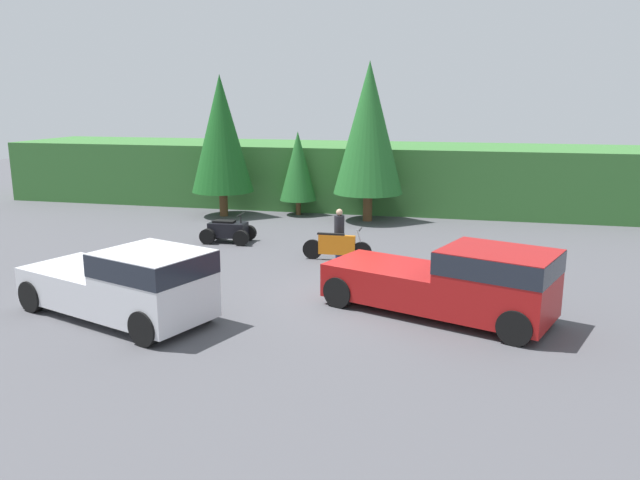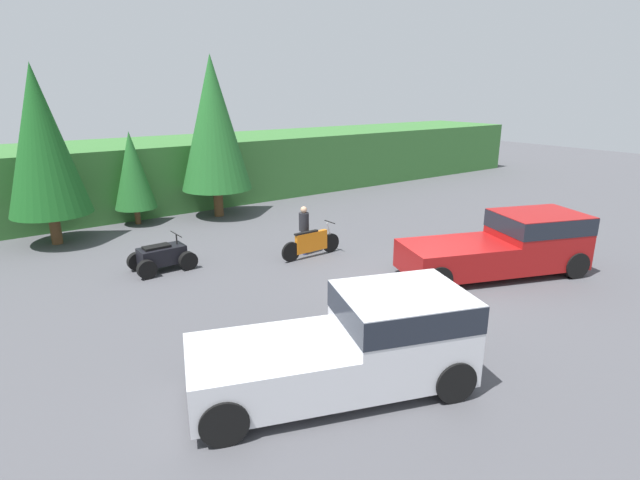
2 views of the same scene
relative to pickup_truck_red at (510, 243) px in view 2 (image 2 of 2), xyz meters
name	(u,v)px [view 2 (image 2 of 2)]	position (x,y,z in m)	size (l,w,h in m)	color
ground_plane	(426,282)	(-2.80, 0.96, -1.03)	(80.00, 80.00, 0.00)	#4C4C51
hillside_backdrop	(211,168)	(-2.80, 16.96, 0.58)	(44.00, 6.00, 3.23)	#387033
tree_left	(41,141)	(-11.45, 12.24, 2.93)	(2.96, 2.96, 6.73)	brown
tree_mid_left	(133,171)	(-7.99, 13.39, 1.37)	(1.80, 1.80, 4.08)	brown
tree_mid_right	(214,124)	(-4.41, 12.64, 3.25)	(3.21, 3.21, 7.29)	brown
pickup_truck_red	(510,243)	(0.00, 0.00, 0.00)	(6.34, 4.08, 1.96)	maroon
pickup_truck_second	(358,341)	(-8.21, -2.13, 0.00)	(5.90, 3.84, 1.96)	silver
dirt_bike	(311,243)	(-4.30, 5.11, -0.53)	(2.48, 0.60, 1.18)	black
quad_atv	(162,257)	(-9.10, 6.89, -0.58)	(2.04, 1.25, 1.17)	black
rider_person	(304,228)	(-4.31, 5.56, -0.07)	(0.45, 0.45, 1.78)	navy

